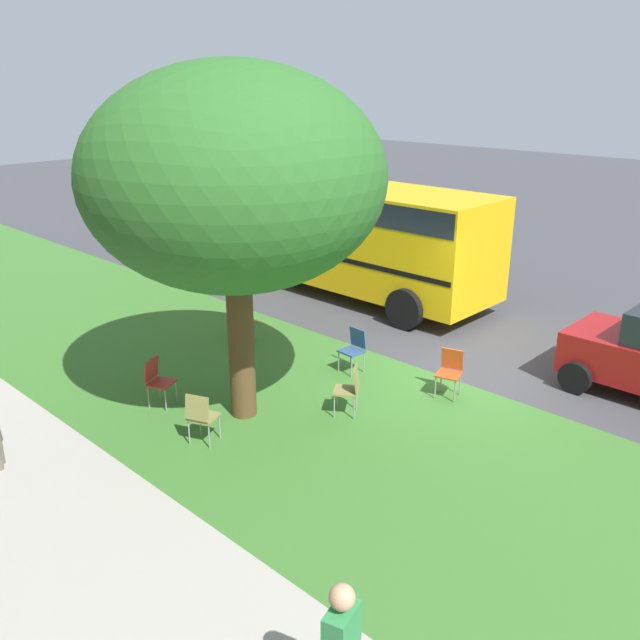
# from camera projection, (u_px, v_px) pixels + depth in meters

# --- Properties ---
(ground) EXTENTS (80.00, 80.00, 0.00)m
(ground) POSITION_uv_depth(u_px,v_px,m) (452.00, 374.00, 13.19)
(ground) COLOR #424247
(grass_verge) EXTENTS (48.00, 6.00, 0.01)m
(grass_verge) POSITION_uv_depth(u_px,v_px,m) (344.00, 433.00, 11.01)
(grass_verge) COLOR #3D752D
(grass_verge) RESTS_ON ground
(sidewalk_strip) EXTENTS (48.00, 2.80, 0.01)m
(sidewalk_strip) POSITION_uv_depth(u_px,v_px,m) (98.00, 566.00, 8.02)
(sidewalk_strip) COLOR #ADA89E
(sidewalk_strip) RESTS_ON ground
(street_tree) EXTENTS (4.71, 4.71, 5.78)m
(street_tree) POSITION_uv_depth(u_px,v_px,m) (234.00, 179.00, 10.29)
(street_tree) COLOR brown
(street_tree) RESTS_ON ground
(chair_0) EXTENTS (0.47, 0.48, 0.88)m
(chair_0) POSITION_uv_depth(u_px,v_px,m) (241.00, 318.00, 14.71)
(chair_0) COLOR #C64C1E
(chair_0) RESTS_ON ground
(chair_1) EXTENTS (0.54, 0.55, 0.88)m
(chair_1) POSITION_uv_depth(u_px,v_px,m) (201.00, 414.00, 10.53)
(chair_1) COLOR olive
(chair_1) RESTS_ON ground
(chair_2) EXTENTS (0.44, 0.45, 0.88)m
(chair_2) POSITION_uv_depth(u_px,v_px,m) (354.00, 347.00, 13.17)
(chair_2) COLOR #335184
(chair_2) RESTS_ON ground
(chair_3) EXTENTS (0.56, 0.55, 0.88)m
(chair_3) POSITION_uv_depth(u_px,v_px,m) (157.00, 378.00, 11.79)
(chair_3) COLOR #B7332D
(chair_3) RESTS_ON ground
(chair_4) EXTENTS (0.58, 0.58, 0.88)m
(chair_4) POSITION_uv_depth(u_px,v_px,m) (350.00, 387.00, 11.47)
(chair_4) COLOR olive
(chair_4) RESTS_ON ground
(chair_5) EXTENTS (0.52, 0.52, 0.88)m
(chair_5) POSITION_uv_depth(u_px,v_px,m) (450.00, 369.00, 12.16)
(chair_5) COLOR #C64C1E
(chair_5) RESTS_ON ground
(school_bus) EXTENTS (10.40, 2.80, 2.88)m
(school_bus) POSITION_uv_depth(u_px,v_px,m) (318.00, 221.00, 18.45)
(school_bus) COLOR yellow
(school_bus) RESTS_ON ground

